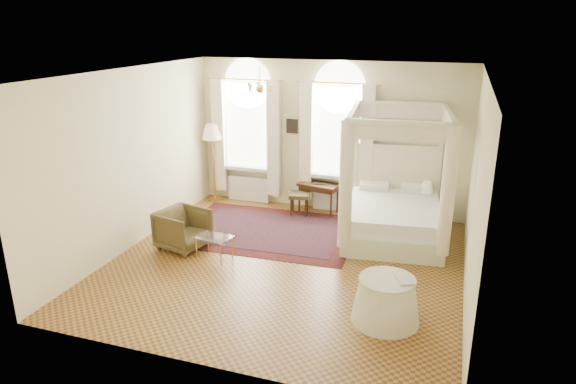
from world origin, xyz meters
name	(u,v)px	position (x,y,z in m)	size (l,w,h in m)	color
ground	(285,263)	(0.00, 0.00, 0.00)	(6.00, 6.00, 0.00)	olive
room_walls	(285,155)	(0.00, 0.00, 1.98)	(6.00, 6.00, 6.00)	beige
window_left	(247,140)	(-1.90, 2.87, 1.49)	(1.62, 0.27, 3.29)	white
window_right	(337,146)	(0.20, 2.87, 1.49)	(1.62, 0.27, 3.29)	white
chandelier	(260,87)	(-0.90, 1.20, 2.91)	(0.51, 0.45, 0.50)	gold
wall_pictures	(333,127)	(0.09, 2.97, 1.89)	(2.54, 0.03, 0.39)	black
canopy_bed	(394,210)	(1.64, 1.75, 0.58)	(2.16, 2.54, 2.53)	beige
nightstand	(426,212)	(2.20, 2.70, 0.27)	(0.38, 0.34, 0.54)	#351D0E
nightstand_lamp	(426,188)	(2.17, 2.64, 0.81)	(0.28, 0.28, 0.41)	gold
writing_desk	(319,188)	(-0.14, 2.70, 0.56)	(0.95, 0.61, 0.66)	#351D0E
laptop	(320,183)	(-0.11, 2.70, 0.67)	(0.30, 0.19, 0.02)	black
stool	(299,197)	(-0.49, 2.41, 0.41)	(0.50, 0.50, 0.49)	#443A1D
armchair	(183,229)	(-2.03, 0.02, 0.38)	(0.81, 0.83, 0.76)	#483B1F
coffee_table	(214,239)	(-1.28, -0.21, 0.38)	(0.68, 0.53, 0.42)	silver
floor_lamp	(212,136)	(-2.70, 2.70, 1.57)	(0.47, 0.47, 1.84)	gold
oriental_rug	(268,230)	(-0.81, 1.30, 0.01)	(3.62, 2.66, 0.01)	#461210
side_table	(386,300)	(1.93, -1.27, 0.33)	(0.98, 0.98, 0.66)	white
book	(397,281)	(2.07, -1.30, 0.68)	(0.21, 0.28, 0.03)	black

